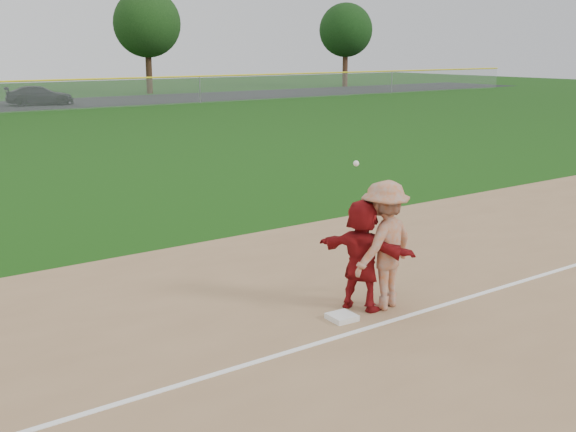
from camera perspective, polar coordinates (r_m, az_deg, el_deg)
ground at (r=11.76m, az=4.37°, el=-7.54°), size 160.00×160.00×0.00m
foul_line at (r=11.20m, az=7.06°, el=-8.56°), size 60.00×0.10×0.01m
first_base at (r=11.35m, az=4.29°, el=-7.97°), size 0.42×0.42×0.09m
base_runner at (r=11.60m, az=5.88°, el=-3.04°), size 1.14×1.76×1.81m
car_right at (r=56.11m, az=-19.05°, el=8.99°), size 5.09×3.03×1.38m
first_base_play at (r=11.66m, az=7.61°, el=-2.29°), size 1.49×1.06×2.43m
tree_3 at (r=67.76m, az=-11.09°, el=14.69°), size 6.00×6.00×9.19m
tree_4 at (r=78.52m, az=4.59°, el=14.43°), size 5.60×5.60×8.67m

